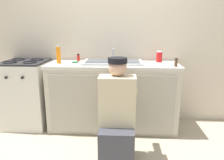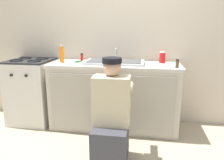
% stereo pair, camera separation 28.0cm
% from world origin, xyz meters
% --- Properties ---
extents(ground_plane, '(12.00, 12.00, 0.00)m').
position_xyz_m(ground_plane, '(0.00, 0.00, 0.00)').
color(ground_plane, tan).
extents(back_wall, '(6.00, 0.10, 2.50)m').
position_xyz_m(back_wall, '(0.00, 0.65, 1.25)').
color(back_wall, beige).
rests_on(back_wall, ground_plane).
extents(counter_cabinet, '(1.73, 0.62, 0.88)m').
position_xyz_m(counter_cabinet, '(0.00, 0.29, 0.44)').
color(counter_cabinet, beige).
rests_on(counter_cabinet, ground_plane).
extents(countertop, '(1.77, 0.62, 0.04)m').
position_xyz_m(countertop, '(0.00, 0.30, 0.90)').
color(countertop, beige).
rests_on(countertop, counter_cabinet).
extents(sink_double_basin, '(0.80, 0.44, 0.19)m').
position_xyz_m(sink_double_basin, '(0.00, 0.30, 0.94)').
color(sink_double_basin, silver).
rests_on(sink_double_basin, countertop).
extents(stove_range, '(0.61, 0.62, 0.95)m').
position_xyz_m(stove_range, '(-1.24, 0.30, 0.47)').
color(stove_range, silver).
rests_on(stove_range, ground_plane).
extents(plumber_person, '(0.42, 0.61, 1.10)m').
position_xyz_m(plumber_person, '(0.09, -0.50, 0.46)').
color(plumber_person, '#3F3F47').
rests_on(plumber_person, ground_plane).
extents(cell_phone, '(0.07, 0.14, 0.01)m').
position_xyz_m(cell_phone, '(-0.53, 0.35, 0.93)').
color(cell_phone, black).
rests_on(cell_phone, countertop).
extents(spice_bottle_pepper, '(0.04, 0.04, 0.10)m').
position_xyz_m(spice_bottle_pepper, '(0.80, 0.10, 0.97)').
color(spice_bottle_pepper, '#513823').
rests_on(spice_bottle_pepper, countertop).
extents(soda_cup_red, '(0.08, 0.08, 0.15)m').
position_xyz_m(soda_cup_red, '(0.64, 0.44, 1.00)').
color(soda_cup_red, red).
rests_on(soda_cup_red, countertop).
extents(spice_bottle_red, '(0.04, 0.04, 0.10)m').
position_xyz_m(spice_bottle_red, '(-0.51, 0.48, 0.97)').
color(spice_bottle_red, red).
rests_on(spice_bottle_red, countertop).
extents(soap_bottle_orange, '(0.06, 0.06, 0.25)m').
position_xyz_m(soap_bottle_orange, '(-0.73, 0.26, 1.03)').
color(soap_bottle_orange, orange).
rests_on(soap_bottle_orange, countertop).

